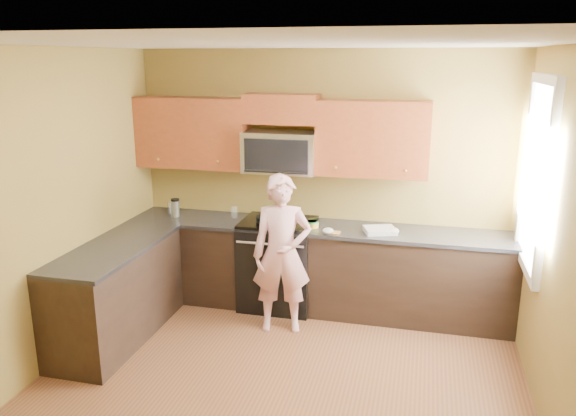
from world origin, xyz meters
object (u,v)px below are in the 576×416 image
(woman, at_px, (282,254))
(butter_tub, at_px, (313,227))
(stove, at_px, (278,263))
(travel_mug, at_px, (176,216))
(microwave, at_px, (281,172))
(frying_pan, at_px, (269,222))

(woman, xyz_separation_m, butter_tub, (0.20, 0.47, 0.14))
(stove, height_order, butter_tub, butter_tub)
(stove, distance_m, travel_mug, 1.24)
(microwave, height_order, woman, microwave)
(woman, bearing_deg, frying_pan, 105.64)
(butter_tub, distance_m, travel_mug, 1.54)
(frying_pan, bearing_deg, microwave, 48.81)
(woman, xyz_separation_m, frying_pan, (-0.26, 0.47, 0.17))
(stove, relative_size, butter_tub, 7.54)
(microwave, distance_m, travel_mug, 1.28)
(woman, bearing_deg, butter_tub, 53.22)
(microwave, height_order, butter_tub, microwave)
(stove, xyz_separation_m, butter_tub, (0.38, -0.05, 0.45))
(frying_pan, height_order, travel_mug, travel_mug)
(woman, bearing_deg, travel_mug, 145.33)
(woman, bearing_deg, stove, 95.16)
(woman, distance_m, frying_pan, 0.56)
(travel_mug, bearing_deg, microwave, 6.36)
(stove, xyz_separation_m, woman, (0.18, -0.53, 0.30))
(travel_mug, bearing_deg, stove, 0.22)
(microwave, height_order, travel_mug, microwave)
(microwave, distance_m, frying_pan, 0.54)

